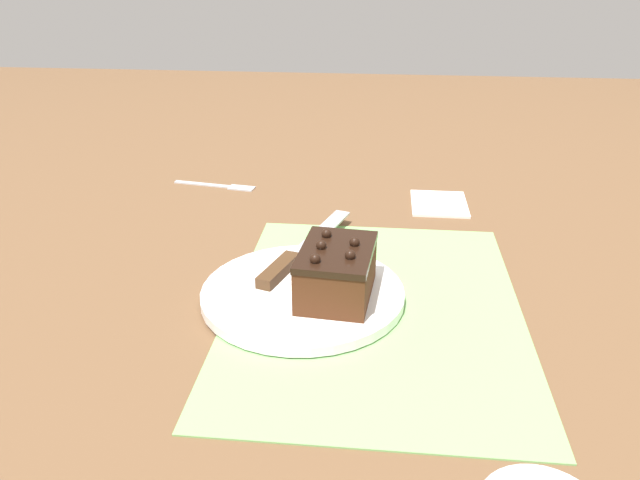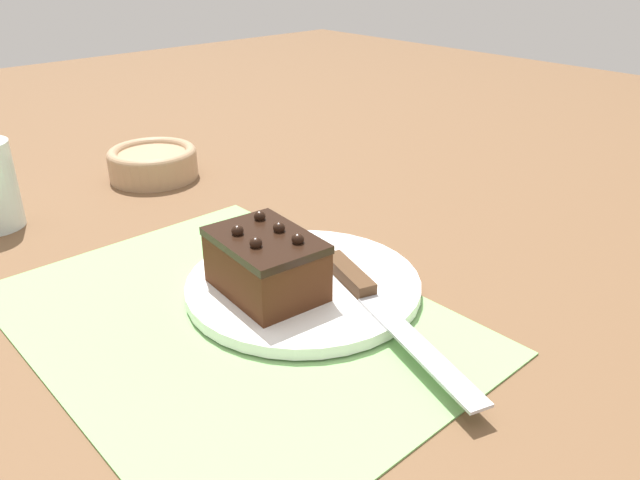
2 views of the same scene
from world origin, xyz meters
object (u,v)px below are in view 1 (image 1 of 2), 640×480
cake_plate (299,293)px  chocolate_cake (332,273)px  serving_knife (290,257)px  dessert_fork (219,185)px

cake_plate → chocolate_cake: (-0.01, -0.04, 0.04)m
serving_knife → cake_plate: bearing=-56.3°
serving_knife → dessert_fork: serving_knife is taller
cake_plate → chocolate_cake: size_ratio=2.00×
cake_plate → dessert_fork: size_ratio=1.61×
chocolate_cake → cake_plate: bearing=73.6°
serving_knife → chocolate_cake: bearing=-36.5°
cake_plate → serving_knife: (0.07, 0.02, 0.01)m
cake_plate → chocolate_cake: 0.06m
cake_plate → serving_knife: size_ratio=0.95×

